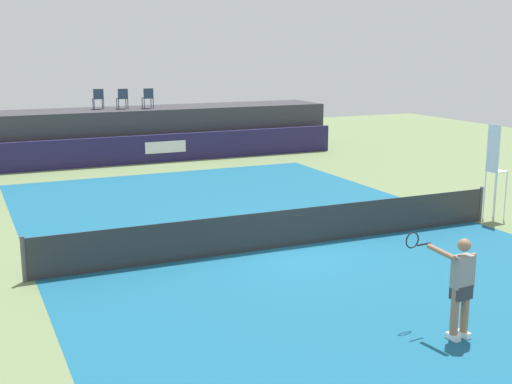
{
  "coord_description": "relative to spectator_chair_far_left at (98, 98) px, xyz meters",
  "views": [
    {
      "loc": [
        -7.31,
        -14.41,
        4.89
      ],
      "look_at": [
        0.08,
        2.0,
        1.0
      ],
      "focal_mm": 47.35,
      "sensor_mm": 36.0,
      "label": 1
    }
  ],
  "objects": [
    {
      "name": "sponsor_wall",
      "position": [
        1.43,
        -1.98,
        -2.09
      ],
      "size": [
        18.0,
        0.22,
        1.2
      ],
      "color": "#231E4C",
      "rests_on": "ground"
    },
    {
      "name": "spectator_chair_far_left",
      "position": [
        0.0,
        0.0,
        0.0
      ],
      "size": [
        0.47,
        0.47,
        0.89
      ],
      "color": "#2D3D56",
      "rests_on": "spectator_platform"
    },
    {
      "name": "tennis_net",
      "position": [
        1.42,
        -15.48,
        -2.22
      ],
      "size": [
        12.4,
        0.02,
        0.95
      ],
      "primitive_type": "cube",
      "color": "#2D2D2D",
      "rests_on": "ground"
    },
    {
      "name": "umpire_chair",
      "position": [
        8.02,
        -15.49,
        -1.11
      ],
      "size": [
        0.47,
        0.47,
        2.76
      ],
      "color": "white",
      "rests_on": "ground"
    },
    {
      "name": "spectator_chair_left",
      "position": [
        0.99,
        -0.32,
        0.0
      ],
      "size": [
        0.45,
        0.45,
        0.89
      ],
      "color": "#2D3D56",
      "rests_on": "spectator_platform"
    },
    {
      "name": "spectator_chair_center",
      "position": [
        2.08,
        -0.52,
        0.0
      ],
      "size": [
        0.45,
        0.45,
        0.89
      ],
      "color": "#2D3D56",
      "rests_on": "spectator_platform"
    },
    {
      "name": "court_inner",
      "position": [
        1.42,
        -15.48,
        -2.69
      ],
      "size": [
        12.0,
        22.0,
        0.0
      ],
      "primitive_type": "cube",
      "color": "#16597A",
      "rests_on": "ground"
    },
    {
      "name": "tennis_player",
      "position": [
        1.68,
        -21.47,
        -1.73
      ],
      "size": [
        0.76,
        1.13,
        1.77
      ],
      "color": "white",
      "rests_on": "court_inner"
    },
    {
      "name": "net_post_near",
      "position": [
        -4.78,
        -15.48,
        -2.19
      ],
      "size": [
        0.1,
        0.1,
        1.0
      ],
      "primitive_type": "cylinder",
      "color": "#4C4C51",
      "rests_on": "ground"
    },
    {
      "name": "tennis_ball",
      "position": [
        -0.57,
        -12.3,
        -2.66
      ],
      "size": [
        0.07,
        0.07,
        0.07
      ],
      "primitive_type": "sphere",
      "color": "#D8EA33",
      "rests_on": "court_inner"
    },
    {
      "name": "ground_plane",
      "position": [
        1.42,
        -12.48,
        -2.69
      ],
      "size": [
        48.0,
        48.0,
        0.0
      ],
      "primitive_type": "plane",
      "color": "#6B7F51"
    },
    {
      "name": "net_post_far",
      "position": [
        7.62,
        -15.48,
        -2.19
      ],
      "size": [
        0.1,
        0.1,
        1.0
      ],
      "primitive_type": "cylinder",
      "color": "#4C4C51",
      "rests_on": "ground"
    },
    {
      "name": "spectator_platform",
      "position": [
        1.42,
        -0.18,
        -1.59
      ],
      "size": [
        18.0,
        2.8,
        2.2
      ],
      "primitive_type": "cube",
      "color": "#38383D",
      "rests_on": "ground"
    }
  ]
}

